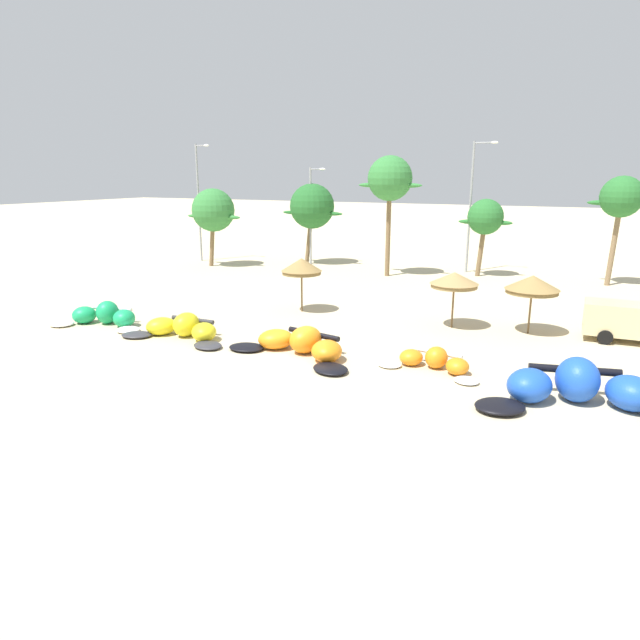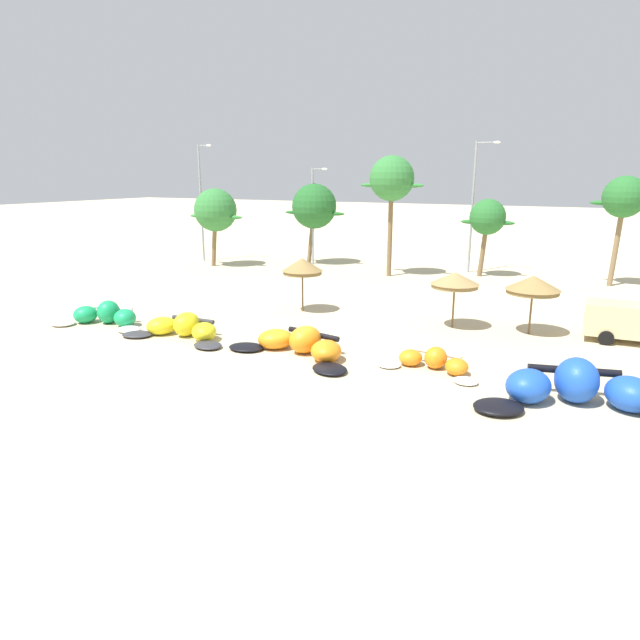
{
  "view_description": "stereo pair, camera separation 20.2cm",
  "coord_description": "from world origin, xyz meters",
  "px_view_note": "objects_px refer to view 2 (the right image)",
  "views": [
    {
      "loc": [
        11.8,
        -21.51,
        7.79
      ],
      "look_at": [
        0.31,
        2.0,
        1.0
      ],
      "focal_mm": 31.61,
      "sensor_mm": 36.0,
      "label": 1
    },
    {
      "loc": [
        11.98,
        -21.42,
        7.79
      ],
      "look_at": [
        0.31,
        2.0,
        1.0
      ],
      "focal_mm": 31.61,
      "sensor_mm": 36.0,
      "label": 2
    }
  ],
  "objects_px": {
    "kite_far_left": "(105,316)",
    "kite_left": "(183,328)",
    "beach_umbrella_near_palms": "(533,285)",
    "palm_leftmost": "(215,211)",
    "lamppost_west": "(202,198)",
    "palm_left_of_gap": "(392,180)",
    "lamppost_east_center": "(475,201)",
    "beach_umbrella_near_van": "(302,266)",
    "kite_right_of_center": "(578,389)",
    "palm_center_left": "(488,218)",
    "beach_umbrella_middle": "(455,280)",
    "palm_center_right": "(624,199)",
    "kite_left_of_center": "(300,344)",
    "palm_left": "(314,207)",
    "lamppost_west_center": "(314,211)",
    "kite_center": "(433,362)"
  },
  "relations": [
    {
      "from": "palm_left_of_gap",
      "to": "palm_center_left",
      "type": "xyz_separation_m",
      "value": [
        6.73,
        3.1,
        -2.85
      ]
    },
    {
      "from": "beach_umbrella_near_palms",
      "to": "lamppost_east_center",
      "type": "distance_m",
      "value": 18.75
    },
    {
      "from": "kite_left",
      "to": "beach_umbrella_middle",
      "type": "relative_size",
      "value": 2.07
    },
    {
      "from": "kite_far_left",
      "to": "palm_left_of_gap",
      "type": "xyz_separation_m",
      "value": [
        8.51,
        20.82,
        6.91
      ]
    },
    {
      "from": "palm_leftmost",
      "to": "palm_center_right",
      "type": "height_order",
      "value": "palm_center_right"
    },
    {
      "from": "kite_far_left",
      "to": "beach_umbrella_near_palms",
      "type": "height_order",
      "value": "beach_umbrella_near_palms"
    },
    {
      "from": "kite_right_of_center",
      "to": "beach_umbrella_near_van",
      "type": "bearing_deg",
      "value": 152.02
    },
    {
      "from": "kite_left_of_center",
      "to": "beach_umbrella_middle",
      "type": "height_order",
      "value": "beach_umbrella_middle"
    },
    {
      "from": "kite_left_of_center",
      "to": "beach_umbrella_near_van",
      "type": "distance_m",
      "value": 8.43
    },
    {
      "from": "lamppost_east_center",
      "to": "palm_left",
      "type": "bearing_deg",
      "value": -172.4
    },
    {
      "from": "beach_umbrella_near_van",
      "to": "palm_center_left",
      "type": "bearing_deg",
      "value": 66.48
    },
    {
      "from": "kite_center",
      "to": "lamppost_west_center",
      "type": "relative_size",
      "value": 0.54
    },
    {
      "from": "palm_center_right",
      "to": "lamppost_west",
      "type": "distance_m",
      "value": 34.06
    },
    {
      "from": "palm_left",
      "to": "palm_center_left",
      "type": "height_order",
      "value": "palm_left"
    },
    {
      "from": "kite_center",
      "to": "beach_umbrella_near_van",
      "type": "bearing_deg",
      "value": 145.52
    },
    {
      "from": "kite_left_of_center",
      "to": "lamppost_west_center",
      "type": "xyz_separation_m",
      "value": [
        -11.21,
        23.28,
        4.21
      ]
    },
    {
      "from": "lamppost_east_center",
      "to": "kite_left",
      "type": "bearing_deg",
      "value": -108.55
    },
    {
      "from": "kite_far_left",
      "to": "lamppost_west_center",
      "type": "bearing_deg",
      "value": 88.62
    },
    {
      "from": "kite_far_left",
      "to": "kite_left",
      "type": "height_order",
      "value": "kite_far_left"
    },
    {
      "from": "beach_umbrella_near_van",
      "to": "palm_left",
      "type": "height_order",
      "value": "palm_left"
    },
    {
      "from": "kite_far_left",
      "to": "lamppost_east_center",
      "type": "relative_size",
      "value": 0.54
    },
    {
      "from": "beach_umbrella_near_palms",
      "to": "palm_leftmost",
      "type": "distance_m",
      "value": 29.12
    },
    {
      "from": "beach_umbrella_near_van",
      "to": "beach_umbrella_near_palms",
      "type": "relative_size",
      "value": 1.06
    },
    {
      "from": "lamppost_west_center",
      "to": "lamppost_east_center",
      "type": "bearing_deg",
      "value": 8.76
    },
    {
      "from": "palm_leftmost",
      "to": "lamppost_east_center",
      "type": "height_order",
      "value": "lamppost_east_center"
    },
    {
      "from": "palm_center_right",
      "to": "kite_center",
      "type": "bearing_deg",
      "value": -106.03
    },
    {
      "from": "kite_left_of_center",
      "to": "beach_umbrella_near_van",
      "type": "relative_size",
      "value": 2.12
    },
    {
      "from": "kite_center",
      "to": "beach_umbrella_middle",
      "type": "relative_size",
      "value": 1.54
    },
    {
      "from": "kite_far_left",
      "to": "palm_center_right",
      "type": "bearing_deg",
      "value": 44.71
    },
    {
      "from": "kite_left",
      "to": "kite_left_of_center",
      "type": "relative_size",
      "value": 0.91
    },
    {
      "from": "kite_left_of_center",
      "to": "lamppost_west_center",
      "type": "height_order",
      "value": "lamppost_west_center"
    },
    {
      "from": "beach_umbrella_middle",
      "to": "palm_center_left",
      "type": "bearing_deg",
      "value": 95.27
    },
    {
      "from": "palm_leftmost",
      "to": "kite_left_of_center",
      "type": "bearing_deg",
      "value": -45.59
    },
    {
      "from": "beach_umbrella_middle",
      "to": "palm_center_right",
      "type": "relative_size",
      "value": 0.38
    },
    {
      "from": "beach_umbrella_middle",
      "to": "kite_left_of_center",
      "type": "bearing_deg",
      "value": -123.5
    },
    {
      "from": "palm_center_left",
      "to": "kite_far_left",
      "type": "bearing_deg",
      "value": -122.52
    },
    {
      "from": "kite_left",
      "to": "palm_left",
      "type": "xyz_separation_m",
      "value": [
        -4.85,
        23.73,
        4.58
      ]
    },
    {
      "from": "beach_umbrella_near_van",
      "to": "lamppost_west",
      "type": "xyz_separation_m",
      "value": [
        -17.59,
        13.57,
        3.04
      ]
    },
    {
      "from": "kite_right_of_center",
      "to": "palm_leftmost",
      "type": "height_order",
      "value": "palm_leftmost"
    },
    {
      "from": "palm_leftmost",
      "to": "palm_left_of_gap",
      "type": "bearing_deg",
      "value": 7.66
    },
    {
      "from": "palm_left_of_gap",
      "to": "lamppost_east_center",
      "type": "height_order",
      "value": "lamppost_east_center"
    },
    {
      "from": "palm_center_right",
      "to": "beach_umbrella_middle",
      "type": "bearing_deg",
      "value": -114.73
    },
    {
      "from": "kite_right_of_center",
      "to": "beach_umbrella_near_van",
      "type": "xyz_separation_m",
      "value": [
        -15.07,
        8.01,
        2.05
      ]
    },
    {
      "from": "kite_far_left",
      "to": "beach_umbrella_near_palms",
      "type": "xyz_separation_m",
      "value": [
        20.48,
        8.18,
        2.04
      ]
    },
    {
      "from": "beach_umbrella_near_van",
      "to": "lamppost_east_center",
      "type": "height_order",
      "value": "lamppost_east_center"
    },
    {
      "from": "kite_far_left",
      "to": "lamppost_west",
      "type": "height_order",
      "value": "lamppost_west"
    },
    {
      "from": "kite_center",
      "to": "palm_leftmost",
      "type": "relative_size",
      "value": 0.68
    },
    {
      "from": "kite_far_left",
      "to": "palm_leftmost",
      "type": "bearing_deg",
      "value": 109.18
    },
    {
      "from": "beach_umbrella_near_van",
      "to": "lamppost_east_center",
      "type": "relative_size",
      "value": 0.3
    },
    {
      "from": "kite_left_of_center",
      "to": "palm_center_left",
      "type": "relative_size",
      "value": 1.11
    }
  ]
}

